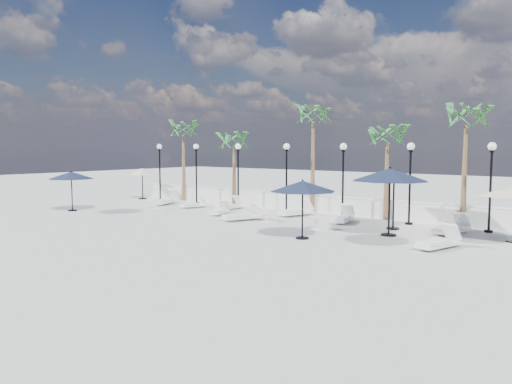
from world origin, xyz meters
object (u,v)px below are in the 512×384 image
Objects in this scene: lounger_2 at (230,206)px; lounger_4 at (242,215)px; lounger_0 at (193,204)px; lounger_8 at (452,228)px; parasol_navy_mid at (390,175)px; parasol_cream_small at (142,172)px; lounger_7 at (439,242)px; parasol_navy_left at (71,176)px; lounger_5 at (296,211)px; lounger_6 at (343,217)px; lounger_3 at (220,211)px; parasol_navy_right at (303,186)px; parasol_cream_sq_a at (394,172)px; lounger_1 at (167,200)px.

lounger_4 reaches higher than lounger_2.
lounger_4 is (5.63, -2.20, 0.05)m from lounger_0.
lounger_0 is 0.82× the size of lounger_4.
lounger_8 reaches higher than lounger_0.
lounger_2 is at bearing 167.62° from parasol_navy_mid.
lounger_2 is 0.85× the size of parasol_cream_small.
lounger_7 is 20.14m from parasol_navy_left.
lounger_5 is at bearing -172.51° from lounger_8.
lounger_2 is 13.77m from lounger_7.
lounger_4 is 4.95m from lounger_6.
parasol_navy_mid reaches higher than lounger_3.
parasol_navy_right is at bearing -28.00° from lounger_2.
lounger_8 reaches higher than lounger_2.
lounger_3 is at bearing -172.40° from parasol_cream_sq_a.
parasol_navy_mid is (9.76, -0.43, 2.28)m from lounger_3.
lounger_7 reaches higher than lounger_6.
lounger_8 is (15.04, 0.24, 0.04)m from lounger_0.
parasol_cream_small is at bearing -171.39° from lounger_8.
parasol_navy_left is (-19.95, -2.16, 1.76)m from lounger_7.
lounger_6 is at bearing 147.39° from parasol_navy_mid.
lounger_3 is at bearing -133.46° from lounger_5.
lounger_1 is at bearing -16.97° from parasol_cream_small.
lounger_0 is 6.73m from parasol_cream_small.
parasol_navy_right is at bearing -42.75° from lounger_3.
lounger_4 reaches higher than lounger_3.
lounger_5 is 3.12m from lounger_6.
lounger_8 is (12.71, -0.39, 0.02)m from lounger_2.
parasol_navy_mid is (6.25, -2.56, 2.24)m from lounger_5.
lounger_1 reaches higher than lounger_5.
lounger_4 is 12.63m from parasol_cream_small.
lounger_7 is (8.75, -3.99, -0.01)m from lounger_5.
lounger_0 is at bearing -12.01° from parasol_cream_small.
parasol_cream_sq_a is (-0.51, 1.66, 0.03)m from parasol_navy_mid.
parasol_navy_left reaches higher than lounger_8.
lounger_3 is 6.77m from lounger_6.
lounger_6 is 16.39m from parasol_cream_small.
parasol_cream_sq_a is (6.94, 2.13, 2.27)m from lounger_4.
lounger_5 is 0.98× the size of parasol_cream_small.
lounger_7 reaches higher than lounger_3.
lounger_8 is (11.72, 1.54, 0.04)m from lounger_3.
parasol_cream_sq_a is at bearing -4.29° from parasol_cream_small.
lounger_3 is (3.32, -1.30, 0.01)m from lounger_0.
parasol_navy_right is at bearing -149.52° from lounger_7.
lounger_0 is 15.05m from lounger_8.
lounger_6 is (3.08, -0.52, -0.01)m from lounger_5.
parasol_navy_right is (5.03, -2.31, 1.83)m from lounger_4.
parasol_navy_right is at bearing -130.99° from parasol_navy_mid.
lounger_5 is at bearing 91.05° from lounger_4.
lounger_7 is 1.00× the size of lounger_8.
parasol_navy_right is at bearing -10.55° from lounger_0.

